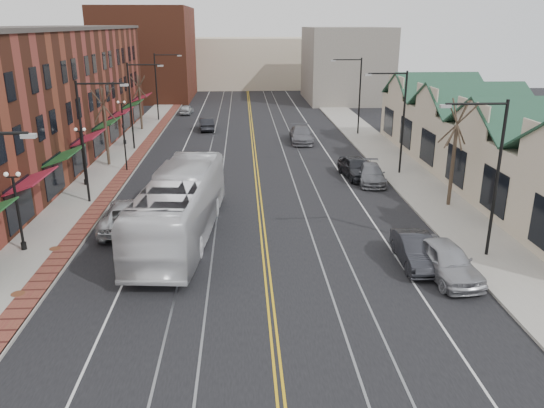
{
  "coord_description": "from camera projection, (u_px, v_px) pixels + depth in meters",
  "views": [
    {
      "loc": [
        -1.08,
        -18.6,
        11.56
      ],
      "look_at": [
        0.49,
        9.31,
        2.0
      ],
      "focal_mm": 35.0,
      "sensor_mm": 36.0,
      "label": 1
    }
  ],
  "objects": [
    {
      "name": "traffic_signal",
      "position": [
        125.0,
        144.0,
        42.72
      ],
      "size": [
        0.18,
        0.15,
        3.8
      ],
      "color": "black",
      "rests_on": "sidewalk_left"
    },
    {
      "name": "sidewalk_left",
      "position": [
        97.0,
        185.0,
        39.6
      ],
      "size": [
        4.0,
        120.0,
        0.15
      ],
      "primitive_type": "cube",
      "color": "gray",
      "rests_on": "ground"
    },
    {
      "name": "streetlight_r_1",
      "position": [
        398.0,
        112.0,
        41.11
      ],
      "size": [
        3.33,
        0.25,
        8.0
      ],
      "color": "black",
      "rests_on": "sidewalk_right"
    },
    {
      "name": "parked_car_a",
      "position": [
        446.0,
        260.0,
        25.25
      ],
      "size": [
        2.55,
        5.17,
        1.7
      ],
      "primitive_type": "imported",
      "rotation": [
        0.0,
        0.0,
        0.11
      ],
      "color": "#9C9DA2",
      "rests_on": "ground"
    },
    {
      "name": "backdrop_mid",
      "position": [
        247.0,
        63.0,
        100.21
      ],
      "size": [
        22.0,
        14.0,
        9.0
      ],
      "primitive_type": "cube",
      "color": "beige",
      "rests_on": "ground"
    },
    {
      "name": "lamppost_l_3",
      "position": [
        123.0,
        124.0,
        52.09
      ],
      "size": [
        0.84,
        0.28,
        4.27
      ],
      "color": "black",
      "rests_on": "sidewalk_left"
    },
    {
      "name": "backdrop_right",
      "position": [
        345.0,
        65.0,
        81.79
      ],
      "size": [
        12.0,
        16.0,
        11.0
      ],
      "primitive_type": "cube",
      "color": "slate",
      "rests_on": "ground"
    },
    {
      "name": "lamppost_l_1",
      "position": [
        18.0,
        213.0,
        27.53
      ],
      "size": [
        0.84,
        0.28,
        4.27
      ],
      "color": "black",
      "rests_on": "sidewalk_left"
    },
    {
      "name": "streetlight_l_2",
      "position": [
        135.0,
        97.0,
        49.38
      ],
      "size": [
        3.33,
        0.25,
        8.0
      ],
      "color": "black",
      "rests_on": "sidewalk_left"
    },
    {
      "name": "parked_car_c",
      "position": [
        371.0,
        174.0,
        40.27
      ],
      "size": [
        2.44,
        4.98,
        1.4
      ],
      "primitive_type": "imported",
      "rotation": [
        0.0,
        0.0,
        -0.1
      ],
      "color": "slate",
      "rests_on": "ground"
    },
    {
      "name": "transit_bus",
      "position": [
        180.0,
        206.0,
        29.46
      ],
      "size": [
        4.45,
        13.9,
        3.81
      ],
      "primitive_type": "imported",
      "rotation": [
        0.0,
        0.0,
        3.05
      ],
      "color": "silver",
      "rests_on": "ground"
    },
    {
      "name": "ground",
      "position": [
        273.0,
        325.0,
        21.37
      ],
      "size": [
        160.0,
        160.0,
        0.0
      ],
      "primitive_type": "plane",
      "color": "black",
      "rests_on": "ground"
    },
    {
      "name": "manhole_far",
      "position": [
        55.0,
        248.0,
        28.28
      ],
      "size": [
        0.6,
        0.6,
        0.02
      ],
      "primitive_type": "cylinder",
      "color": "#592D19",
      "rests_on": "sidewalk_left"
    },
    {
      "name": "building_right",
      "position": [
        493.0,
        151.0,
        40.48
      ],
      "size": [
        8.0,
        36.0,
        4.6
      ],
      "primitive_type": "cube",
      "color": "beige",
      "rests_on": "ground"
    },
    {
      "name": "streetlight_r_0",
      "position": [
        490.0,
        164.0,
        26.0
      ],
      "size": [
        3.33,
        0.25,
        8.0
      ],
      "color": "black",
      "rests_on": "sidewalk_right"
    },
    {
      "name": "manhole_mid",
      "position": [
        18.0,
        294.0,
        23.55
      ],
      "size": [
        0.6,
        0.6,
        0.02
      ],
      "primitive_type": "cylinder",
      "color": "#592D19",
      "rests_on": "sidewalk_left"
    },
    {
      "name": "tree_left_near",
      "position": [
        105.0,
        125.0,
        44.13
      ],
      "size": [
        1.78,
        1.37,
        6.48
      ],
      "color": "#382B21",
      "rests_on": "sidewalk_left"
    },
    {
      "name": "lamppost_l_2",
      "position": [
        83.0,
        158.0,
        38.87
      ],
      "size": [
        0.84,
        0.28,
        4.27
      ],
      "color": "black",
      "rests_on": "sidewalk_left"
    },
    {
      "name": "sidewalk_right",
      "position": [
        413.0,
        180.0,
        40.88
      ],
      "size": [
        4.0,
        120.0,
        0.15
      ],
      "primitive_type": "cube",
      "color": "gray",
      "rests_on": "ground"
    },
    {
      "name": "tree_left_far",
      "position": [
        140.0,
        101.0,
        59.32
      ],
      "size": [
        1.66,
        1.28,
        6.02
      ],
      "color": "#382B21",
      "rests_on": "sidewalk_left"
    },
    {
      "name": "tree_right_mid",
      "position": [
        454.0,
        151.0,
        34.05
      ],
      "size": [
        1.9,
        1.46,
        6.93
      ],
      "color": "#382B21",
      "rests_on": "sidewalk_right"
    },
    {
      "name": "parked_car_d",
      "position": [
        356.0,
        167.0,
        41.63
      ],
      "size": [
        2.46,
        4.98,
        1.63
      ],
      "primitive_type": "imported",
      "rotation": [
        0.0,
        0.0,
        0.11
      ],
      "color": "#222328",
      "rests_on": "ground"
    },
    {
      "name": "distant_car_far",
      "position": [
        187.0,
        109.0,
        70.82
      ],
      "size": [
        1.76,
        3.82,
        1.27
      ],
      "primitive_type": "imported",
      "rotation": [
        0.0,
        0.0,
        3.07
      ],
      "color": "#B6BBBE",
      "rests_on": "ground"
    },
    {
      "name": "streetlight_l_1",
      "position": [
        88.0,
        130.0,
        34.27
      ],
      "size": [
        3.33,
        0.25,
        8.0
      ],
      "color": "black",
      "rests_on": "sidewalk_left"
    },
    {
      "name": "distant_car_left",
      "position": [
        206.0,
        124.0,
        60.11
      ],
      "size": [
        2.03,
        4.48,
        1.43
      ],
      "primitive_type": "imported",
      "rotation": [
        0.0,
        0.0,
        3.27
      ],
      "color": "black",
      "rests_on": "ground"
    },
    {
      "name": "parked_suv",
      "position": [
        130.0,
        214.0,
        31.29
      ],
      "size": [
        3.05,
        6.27,
        1.72
      ],
      "primitive_type": "imported",
      "rotation": [
        0.0,
        0.0,
        3.17
      ],
      "color": "#B4B8BC",
      "rests_on": "ground"
    },
    {
      "name": "parked_car_b",
      "position": [
        416.0,
        250.0,
        26.57
      ],
      "size": [
        1.75,
        4.63,
        1.51
      ],
      "primitive_type": "imported",
      "rotation": [
        0.0,
        0.0,
        -0.03
      ],
      "color": "#212227",
      "rests_on": "ground"
    },
    {
      "name": "building_left",
      "position": [
        27.0,
        100.0,
        44.08
      ],
      "size": [
        10.0,
        50.0,
        11.0
      ],
      "primitive_type": "cube",
      "color": "brown",
      "rests_on": "ground"
    },
    {
      "name": "streetlight_r_2",
      "position": [
        356.0,
        88.0,
        56.23
      ],
      "size": [
        3.33,
        0.25,
        8.0
      ],
      "color": "black",
      "rests_on": "sidewalk_right"
    },
    {
      "name": "backdrop_left",
      "position": [
        147.0,
        53.0,
        84.38
      ],
      "size": [
        14.0,
        18.0,
        14.0
      ],
      "primitive_type": "cube",
      "color": "brown",
      "rests_on": "ground"
    },
    {
      "name": "streetlight_l_3",
      "position": [
        160.0,
        80.0,
        64.5
      ],
      "size": [
        3.33,
        0.25,
        8.0
      ],
      "color": "black",
      "rests_on": "sidewalk_left"
    },
    {
      "name": "distant_car_right",
      "position": [
        301.0,
        135.0,
        53.93
      ],
      "size": [
        2.37,
        5.52,
        1.58
      ],
      "primitive_type": "imported",
      "rotation": [
        0.0,
        0.0,
        -0.03
      ],
      "color": "slate",
      "rests_on": "ground"
    }
  ]
}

